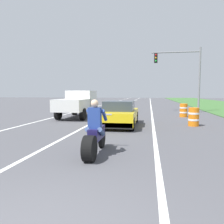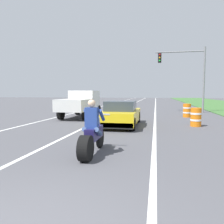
{
  "view_description": "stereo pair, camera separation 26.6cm",
  "coord_description": "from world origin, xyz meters",
  "px_view_note": "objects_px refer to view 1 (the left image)",
  "views": [
    {
      "loc": [
        1.56,
        -2.09,
        1.81
      ],
      "look_at": [
        0.01,
        7.13,
        1.0
      ],
      "focal_mm": 35.62,
      "sensor_mm": 36.0,
      "label": 1
    },
    {
      "loc": [
        1.82,
        -2.05,
        1.81
      ],
      "look_at": [
        0.01,
        7.13,
        1.0
      ],
      "focal_mm": 35.62,
      "sensor_mm": 36.0,
      "label": 2
    }
  ],
  "objects_px": {
    "sports_car_yellow": "(120,114)",
    "traffic_light_mast_near": "(184,69)",
    "construction_barrel_nearest": "(194,117)",
    "motorcycle_with_rider": "(95,135)",
    "construction_barrel_mid": "(183,110)",
    "pickup_truck_left_lane_white": "(78,102)"
  },
  "relations": [
    {
      "from": "traffic_light_mast_near",
      "to": "construction_barrel_mid",
      "type": "height_order",
      "value": "traffic_light_mast_near"
    },
    {
      "from": "motorcycle_with_rider",
      "to": "sports_car_yellow",
      "type": "bearing_deg",
      "value": 90.64
    },
    {
      "from": "construction_barrel_nearest",
      "to": "construction_barrel_mid",
      "type": "xyz_separation_m",
      "value": [
        0.15,
        4.67,
        0.0
      ]
    },
    {
      "from": "construction_barrel_nearest",
      "to": "traffic_light_mast_near",
      "type": "bearing_deg",
      "value": 85.12
    },
    {
      "from": "traffic_light_mast_near",
      "to": "construction_barrel_nearest",
      "type": "relative_size",
      "value": 6.0
    },
    {
      "from": "sports_car_yellow",
      "to": "construction_barrel_nearest",
      "type": "height_order",
      "value": "sports_car_yellow"
    },
    {
      "from": "construction_barrel_nearest",
      "to": "construction_barrel_mid",
      "type": "relative_size",
      "value": 1.0
    },
    {
      "from": "motorcycle_with_rider",
      "to": "pickup_truck_left_lane_white",
      "type": "distance_m",
      "value": 10.26
    },
    {
      "from": "traffic_light_mast_near",
      "to": "construction_barrel_nearest",
      "type": "bearing_deg",
      "value": -94.88
    },
    {
      "from": "motorcycle_with_rider",
      "to": "traffic_light_mast_near",
      "type": "distance_m",
      "value": 16.69
    },
    {
      "from": "construction_barrel_nearest",
      "to": "sports_car_yellow",
      "type": "bearing_deg",
      "value": -172.28
    },
    {
      "from": "traffic_light_mast_near",
      "to": "pickup_truck_left_lane_white",
      "type": "bearing_deg",
      "value": -144.1
    },
    {
      "from": "motorcycle_with_rider",
      "to": "traffic_light_mast_near",
      "type": "height_order",
      "value": "traffic_light_mast_near"
    },
    {
      "from": "traffic_light_mast_near",
      "to": "construction_barrel_nearest",
      "type": "height_order",
      "value": "traffic_light_mast_near"
    },
    {
      "from": "traffic_light_mast_near",
      "to": "construction_barrel_mid",
      "type": "bearing_deg",
      "value": -98.02
    },
    {
      "from": "construction_barrel_nearest",
      "to": "construction_barrel_mid",
      "type": "height_order",
      "value": "same"
    },
    {
      "from": "sports_car_yellow",
      "to": "pickup_truck_left_lane_white",
      "type": "bearing_deg",
      "value": 134.35
    },
    {
      "from": "sports_car_yellow",
      "to": "motorcycle_with_rider",
      "type": "bearing_deg",
      "value": -89.36
    },
    {
      "from": "sports_car_yellow",
      "to": "traffic_light_mast_near",
      "type": "relative_size",
      "value": 0.72
    },
    {
      "from": "sports_car_yellow",
      "to": "construction_barrel_nearest",
      "type": "bearing_deg",
      "value": 7.72
    },
    {
      "from": "construction_barrel_nearest",
      "to": "motorcycle_with_rider",
      "type": "bearing_deg",
      "value": -121.44
    },
    {
      "from": "motorcycle_with_rider",
      "to": "construction_barrel_mid",
      "type": "relative_size",
      "value": 2.21
    }
  ]
}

